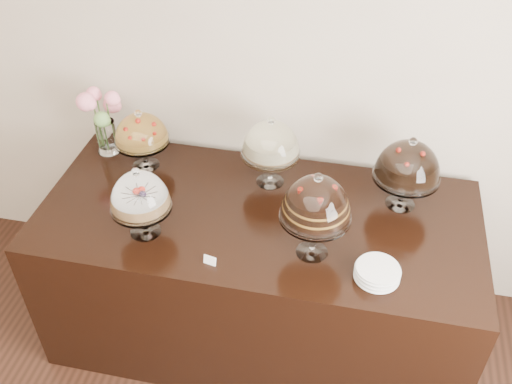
% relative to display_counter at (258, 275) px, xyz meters
% --- Properties ---
extents(wall_back, '(5.00, 0.04, 3.00)m').
position_rel_display_counter_xyz_m(wall_back, '(-0.17, 0.55, 1.05)').
color(wall_back, '#BCAD97').
rests_on(wall_back, ground).
extents(display_counter, '(2.20, 1.00, 0.90)m').
position_rel_display_counter_xyz_m(display_counter, '(0.00, 0.00, 0.00)').
color(display_counter, black).
rests_on(display_counter, ground).
extents(cake_stand_sugar_sponge, '(0.29, 0.29, 0.38)m').
position_rel_display_counter_xyz_m(cake_stand_sugar_sponge, '(-0.50, -0.24, 0.68)').
color(cake_stand_sugar_sponge, white).
rests_on(cake_stand_sugar_sponge, display_counter).
extents(cake_stand_choco_layer, '(0.32, 0.32, 0.46)m').
position_rel_display_counter_xyz_m(cake_stand_choco_layer, '(0.30, -0.21, 0.75)').
color(cake_stand_choco_layer, white).
rests_on(cake_stand_choco_layer, display_counter).
extents(cake_stand_cheesecake, '(0.31, 0.31, 0.40)m').
position_rel_display_counter_xyz_m(cake_stand_cheesecake, '(0.01, 0.27, 0.70)').
color(cake_stand_cheesecake, white).
rests_on(cake_stand_cheesecake, display_counter).
extents(cake_stand_dark_choco, '(0.33, 0.33, 0.40)m').
position_rel_display_counter_xyz_m(cake_stand_dark_choco, '(0.69, 0.22, 0.70)').
color(cake_stand_dark_choco, white).
rests_on(cake_stand_dark_choco, display_counter).
extents(cake_stand_fruit_tart, '(0.30, 0.30, 0.35)m').
position_rel_display_counter_xyz_m(cake_stand_fruit_tart, '(-0.69, 0.27, 0.67)').
color(cake_stand_fruit_tart, white).
rests_on(cake_stand_fruit_tart, display_counter).
extents(flower_vase, '(0.22, 0.24, 0.39)m').
position_rel_display_counter_xyz_m(flower_vase, '(-0.94, 0.35, 0.68)').
color(flower_vase, white).
rests_on(flower_vase, display_counter).
extents(plate_stack, '(0.20, 0.20, 0.06)m').
position_rel_display_counter_xyz_m(plate_stack, '(0.60, -0.31, 0.48)').
color(plate_stack, silver).
rests_on(plate_stack, display_counter).
extents(price_card_left, '(0.06, 0.03, 0.04)m').
position_rel_display_counter_xyz_m(price_card_left, '(-0.14, -0.38, 0.47)').
color(price_card_left, white).
rests_on(price_card_left, display_counter).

